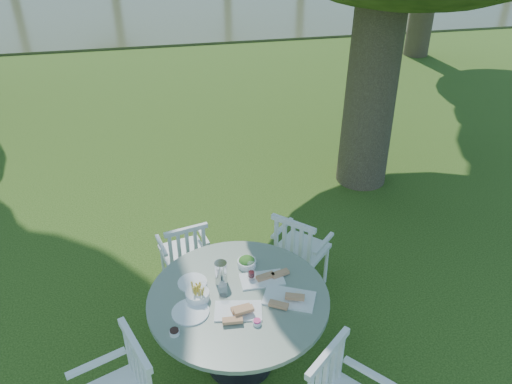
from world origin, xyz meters
TOP-DOWN VIEW (x-y plane):
  - ground at (0.00, 0.00)m, footprint 140.00×140.00m
  - table at (-0.43, -1.17)m, footprint 1.43×1.43m
  - chair_ne at (0.29, -0.39)m, footprint 0.62×0.62m
  - chair_nw at (-0.78, -0.16)m, footprint 0.49×0.47m
  - tableware at (-0.48, -1.11)m, footprint 1.16×0.78m

SIDE VIEW (x-z plane):
  - ground at x=0.00m, z-range 0.00..0.00m
  - chair_nw at x=-0.78m, z-range 0.07..0.90m
  - chair_ne at x=0.29m, z-range 0.08..0.98m
  - table at x=-0.43m, z-range 0.24..1.01m
  - tableware at x=-0.48m, z-range 0.70..0.90m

